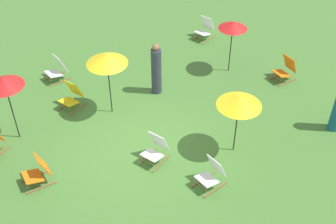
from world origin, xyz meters
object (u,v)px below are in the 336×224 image
deckchair_7 (205,29)px  umbrella_1 (4,82)px  deckchair_1 (212,174)px  deckchair_9 (57,69)px  umbrella_3 (239,101)px  deckchair_4 (72,96)px  umbrella_0 (233,25)px  deckchair_8 (285,69)px  person_0 (156,70)px  deckchair_6 (38,171)px  deckchair_0 (156,149)px  umbrella_2 (107,59)px

deckchair_7 → umbrella_1: bearing=-94.1°
deckchair_1 → deckchair_9: size_ratio=1.00×
deckchair_7 → umbrella_3: (4.35, -3.97, 1.28)m
deckchair_4 → umbrella_3: bearing=12.7°
deckchair_1 → umbrella_0: bearing=130.0°
deckchair_8 → person_0: bearing=-111.9°
deckchair_8 → umbrella_0: size_ratio=0.48×
umbrella_0 → person_0: size_ratio=1.06×
umbrella_3 → deckchair_6: bearing=-123.3°
deckchair_1 → deckchair_6: (-3.09, -2.85, 0.00)m
umbrella_0 → umbrella_1: bearing=-108.2°
umbrella_0 → umbrella_3: size_ratio=1.01×
deckchair_7 → deckchair_1: bearing=-51.1°
deckchair_6 → umbrella_3: umbrella_3 is taller
umbrella_1 → deckchair_9: bearing=122.3°
umbrella_0 → umbrella_3: bearing=-50.3°
deckchair_0 → deckchair_9: same height
deckchair_6 → umbrella_3: (2.75, 4.19, 1.28)m
deckchair_4 → deckchair_9: bearing=151.0°
deckchair_7 → person_0: person_0 is taller
umbrella_2 → umbrella_3: umbrella_2 is taller
deckchair_6 → umbrella_0: umbrella_0 is taller
deckchair_4 → deckchair_7: bearing=78.7°
deckchair_8 → umbrella_0: 2.23m
deckchair_6 → umbrella_2: bearing=120.7°
deckchair_4 → umbrella_0: bearing=56.1°
deckchair_0 → umbrella_2: size_ratio=0.42×
deckchair_4 → deckchair_8: bearing=46.8°
deckchair_7 → umbrella_2: size_ratio=0.42×
deckchair_1 → umbrella_0: 5.21m
deckchair_8 → umbrella_3: umbrella_3 is taller
person_0 → deckchair_4: bearing=139.2°
deckchair_1 → deckchair_6: same height
deckchair_4 → umbrella_0: 5.36m
deckchair_7 → umbrella_1: umbrella_1 is taller
person_0 → deckchair_6: bearing=175.8°
deckchair_9 → umbrella_2: size_ratio=0.42×
deckchair_8 → person_0: person_0 is taller
deckchair_9 → umbrella_1: size_ratio=0.41×
umbrella_3 → deckchair_4: bearing=-158.3°
umbrella_2 → umbrella_3: bearing=18.4°
deckchair_1 → deckchair_9: same height
deckchair_0 → umbrella_2: bearing=159.2°
umbrella_0 → person_0: (-0.90, -2.47, -0.88)m
deckchair_6 → umbrella_2: size_ratio=0.44×
deckchair_1 → person_0: person_0 is taller
umbrella_1 → person_0: umbrella_1 is taller
deckchair_4 → deckchair_9: 1.58m
umbrella_3 → deckchair_8: bearing=102.2°
umbrella_2 → person_0: 1.92m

